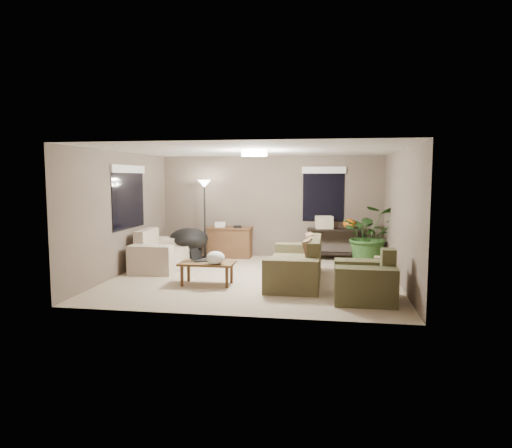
% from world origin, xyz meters
% --- Properties ---
extents(room_shell, '(5.50, 5.50, 5.50)m').
position_xyz_m(room_shell, '(0.00, 0.00, 1.25)').
color(room_shell, tan).
rests_on(room_shell, ground).
extents(main_sofa, '(0.95, 2.20, 0.85)m').
position_xyz_m(main_sofa, '(0.86, -0.21, 0.29)').
color(main_sofa, '#48432B').
rests_on(main_sofa, ground).
extents(throw_pillows, '(0.30, 1.38, 0.47)m').
position_xyz_m(throw_pillows, '(1.11, -0.21, 0.65)').
color(throw_pillows, '#8C7251').
rests_on(throw_pillows, main_sofa).
extents(loveseat, '(0.90, 1.60, 0.85)m').
position_xyz_m(loveseat, '(-2.17, 0.57, 0.30)').
color(loveseat, beige).
rests_on(loveseat, ground).
extents(armchair, '(0.95, 1.00, 0.85)m').
position_xyz_m(armchair, '(2.04, -1.34, 0.30)').
color(armchair, '#4F4E2F').
rests_on(armchair, ground).
extents(coffee_table, '(1.00, 0.55, 0.42)m').
position_xyz_m(coffee_table, '(-0.77, -0.70, 0.36)').
color(coffee_table, brown).
rests_on(coffee_table, ground).
extents(laptop, '(0.43, 0.33, 0.24)m').
position_xyz_m(laptop, '(-0.94, -0.60, 0.48)').
color(laptop, black).
rests_on(laptop, coffee_table).
extents(plastic_bag, '(0.37, 0.35, 0.24)m').
position_xyz_m(plastic_bag, '(-0.57, -0.85, 0.54)').
color(plastic_bag, white).
rests_on(plastic_bag, coffee_table).
extents(desk, '(1.10, 0.50, 0.75)m').
position_xyz_m(desk, '(-0.97, 2.18, 0.38)').
color(desk, brown).
rests_on(desk, ground).
extents(desk_papers, '(0.71, 0.31, 0.12)m').
position_xyz_m(desk_papers, '(-1.12, 2.17, 0.80)').
color(desk_papers, silver).
rests_on(desk_papers, desk).
extents(console_table, '(1.30, 0.40, 0.75)m').
position_xyz_m(console_table, '(1.58, 2.25, 0.44)').
color(console_table, black).
rests_on(console_table, ground).
extents(pumpkin, '(0.33, 0.33, 0.25)m').
position_xyz_m(pumpkin, '(1.93, 2.25, 0.87)').
color(pumpkin, orange).
rests_on(pumpkin, console_table).
extents(cardboard_box, '(0.45, 0.37, 0.30)m').
position_xyz_m(cardboard_box, '(1.33, 2.25, 0.90)').
color(cardboard_box, beige).
rests_on(cardboard_box, console_table).
extents(papasan_chair, '(1.13, 1.13, 0.80)m').
position_xyz_m(papasan_chair, '(-1.78, 1.40, 0.47)').
color(papasan_chair, black).
rests_on(papasan_chair, ground).
extents(floor_lamp, '(0.32, 0.32, 1.91)m').
position_xyz_m(floor_lamp, '(-1.57, 2.02, 1.60)').
color(floor_lamp, black).
rests_on(floor_lamp, ground).
extents(ceiling_fixture, '(0.50, 0.50, 0.10)m').
position_xyz_m(ceiling_fixture, '(0.00, 0.00, 2.44)').
color(ceiling_fixture, white).
rests_on(ceiling_fixture, room_shell).
extents(houseplant, '(1.22, 1.36, 1.06)m').
position_xyz_m(houseplant, '(2.36, 1.76, 0.53)').
color(houseplant, '#2D5923').
rests_on(houseplant, ground).
extents(cat_scratching_post, '(0.32, 0.32, 0.50)m').
position_xyz_m(cat_scratching_post, '(2.41, -0.07, 0.21)').
color(cat_scratching_post, tan).
rests_on(cat_scratching_post, ground).
extents(window_left, '(0.05, 1.56, 1.33)m').
position_xyz_m(window_left, '(-2.73, 0.30, 1.78)').
color(window_left, black).
rests_on(window_left, room_shell).
extents(window_back, '(1.06, 0.05, 1.33)m').
position_xyz_m(window_back, '(1.30, 2.48, 1.79)').
color(window_back, black).
rests_on(window_back, room_shell).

